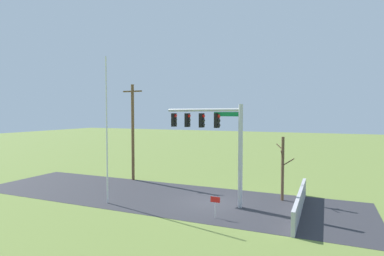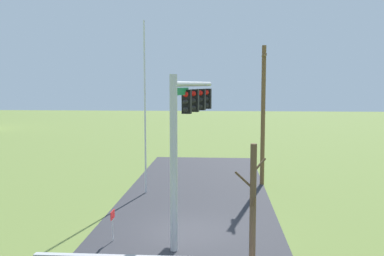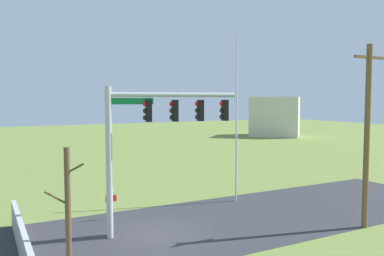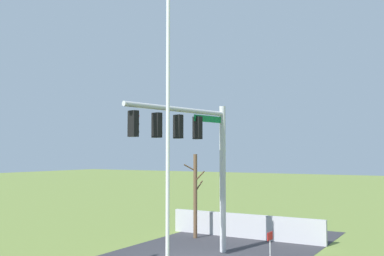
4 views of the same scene
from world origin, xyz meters
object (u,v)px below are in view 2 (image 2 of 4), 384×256
object	(u,v)px
utility_pole	(263,113)
bare_tree	(253,211)
open_sign	(113,219)
signal_mast	(188,121)
flagpole	(145,108)

from	to	relation	value
utility_pole	bare_tree	xyz separation A→B (m)	(13.08, -1.53, -2.16)
bare_tree	open_sign	distance (m)	6.18
signal_mast	open_sign	distance (m)	4.85
utility_pole	bare_tree	distance (m)	13.35
signal_mast	open_sign	size ratio (longest dim) A/B	5.34
flagpole	bare_tree	xyz separation A→B (m)	(10.53, 5.24, -2.58)
open_sign	signal_mast	bearing A→B (deg)	109.73
open_sign	flagpole	bearing A→B (deg)	-179.78
signal_mast	flagpole	bearing A→B (deg)	-155.82
utility_pole	bare_tree	world-z (taller)	utility_pole
signal_mast	bare_tree	bearing A→B (deg)	29.96
utility_pole	open_sign	world-z (taller)	utility_pole
signal_mast	bare_tree	size ratio (longest dim) A/B	1.50
flagpole	signal_mast	bearing A→B (deg)	24.18
signal_mast	flagpole	world-z (taller)	flagpole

